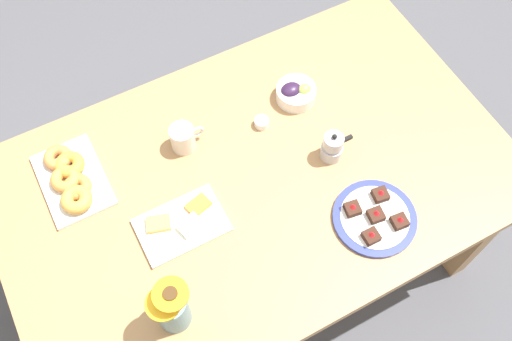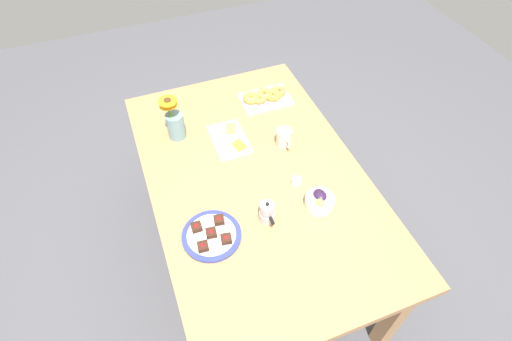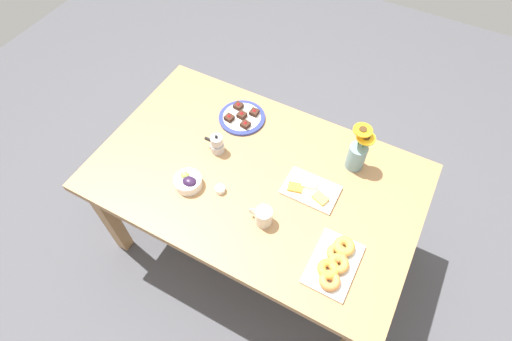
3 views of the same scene
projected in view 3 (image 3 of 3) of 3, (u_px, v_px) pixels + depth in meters
The scene contains 10 objects.
ground_plane at pixel (256, 240), 2.57m from camera, with size 6.00×6.00×0.00m, color #4C4C51.
dining_table at pixel (256, 185), 2.04m from camera, with size 1.60×1.00×0.74m.
coffee_mug at pixel (263, 216), 1.78m from camera, with size 0.11×0.08×0.09m.
grape_bowl at pixel (188, 182), 1.91m from camera, with size 0.13×0.13×0.07m.
cheese_platter at pixel (310, 190), 1.91m from camera, with size 0.26×0.17×0.03m.
croissant_platter at pixel (335, 263), 1.68m from camera, with size 0.19×0.28×0.05m.
jam_cup_honey at pixel (220, 189), 1.90m from camera, with size 0.05×0.05×0.03m.
dessert_plate at pixel (242, 117), 2.18m from camera, with size 0.25×0.25×0.05m.
flower_vase at pixel (357, 154), 1.93m from camera, with size 0.11×0.11×0.26m.
moka_pot at pixel (217, 144), 2.02m from camera, with size 0.11×0.07×0.12m.
Camera 3 is at (-0.53, 0.98, 2.36)m, focal length 28.00 mm.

